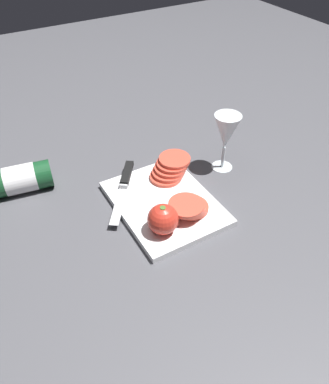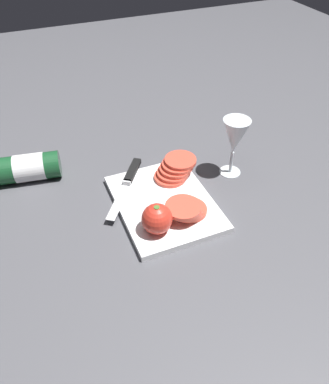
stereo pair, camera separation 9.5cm
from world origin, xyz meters
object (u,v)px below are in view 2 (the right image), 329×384
Objects in this scene: knife at (130,176)px; tomato_slice_stack_far at (186,209)px; wine_glass at (235,139)px; whole_tomato at (157,219)px; tomato_slice_stack_near at (175,169)px; wine_bottle at (20,169)px.

knife is 1.88× the size of tomato_slice_stack_far.
wine_glass is 1.52× the size of tomato_slice_stack_far.
wine_glass is at bearing 112.23° from knife.
knife is 0.21m from tomato_slice_stack_far.
whole_tomato reaches higher than tomato_slice_stack_far.
tomato_slice_stack_far is (0.12, -0.20, -0.08)m from wine_glass.
whole_tomato is at bearing -35.35° from tomato_slice_stack_near.
whole_tomato reaches higher than wine_bottle.
knife is at bearing -103.26° from wine_glass.
wine_glass is at bearing 79.64° from tomato_slice_stack_near.
wine_glass is 0.81× the size of knife.
tomato_slice_stack_near is at bearing 66.95° from wine_bottle.
wine_bottle is 0.43m from tomato_slice_stack_near.
wine_bottle reaches higher than knife.
tomato_slice_stack_far is (-0.02, 0.09, -0.02)m from whole_tomato.
knife is (0.13, 0.28, -0.01)m from wine_bottle.
whole_tomato is 0.60× the size of tomato_slice_stack_near.
tomato_slice_stack_far is at bearing 59.40° from knife.
whole_tomato is (0.14, -0.29, -0.06)m from wine_glass.
wine_glass reaches higher than whole_tomato.
knife is at bearing 179.36° from whole_tomato.
whole_tomato is 0.09m from tomato_slice_stack_far.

